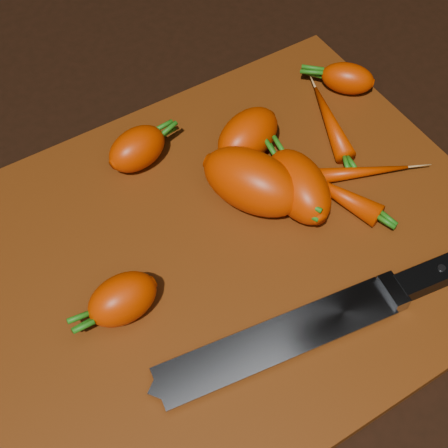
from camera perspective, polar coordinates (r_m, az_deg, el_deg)
ground at (r=0.60m, az=0.50°, el=-2.59°), size 2.00×2.00×0.01m
cutting_board at (r=0.59m, az=0.51°, el=-2.01°), size 0.50×0.40×0.01m
carrot_0 at (r=0.54m, az=-9.26°, el=-6.79°), size 0.06×0.04×0.04m
carrot_1 at (r=0.59m, az=2.60°, el=3.90°), size 0.10×0.12×0.06m
carrot_2 at (r=0.60m, az=6.82°, el=3.44°), size 0.06×0.09×0.05m
carrot_3 at (r=0.64m, az=2.21°, el=8.08°), size 0.09×0.07×0.05m
carrot_4 at (r=0.63m, az=-7.95°, el=6.83°), size 0.07×0.05×0.04m
carrot_5 at (r=0.72m, az=11.23°, el=12.93°), size 0.06×0.07×0.03m
carrot_6 at (r=0.68m, az=9.67°, el=9.27°), size 0.05×0.10×0.02m
carrot_7 at (r=0.64m, az=11.99°, el=4.63°), size 0.10×0.06×0.02m
carrot_8 at (r=0.61m, az=10.34°, el=2.74°), size 0.05×0.09×0.02m
knife at (r=0.53m, az=6.94°, el=-9.67°), size 0.35×0.08×0.02m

